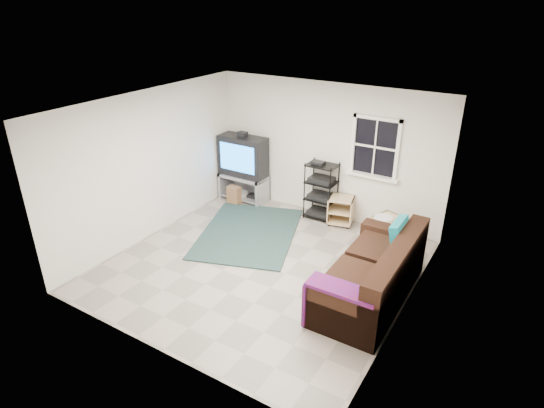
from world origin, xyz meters
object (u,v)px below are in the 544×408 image
Objects in this scene: av_rack at (321,194)px; tv_unit at (244,163)px; side_table_left at (341,209)px; side_table_right at (389,228)px; sofa at (373,276)px.

tv_unit is at bearing -178.50° from av_rack.
side_table_left is at bearing 2.29° from av_rack.
tv_unit is 2.55× the size of side_table_right.
tv_unit is 2.28m from side_table_left.
av_rack is 2.65m from sofa.
side_table_left is at bearing 124.37° from sofa.
sofa is (0.32, -1.67, 0.07)m from side_table_right.
tv_unit reaches higher than sofa.
side_table_left is at bearing 1.66° from tv_unit.
tv_unit is 1.81m from av_rack.
side_table_right is 1.70m from sofa.
av_rack is 2.11× the size of side_table_left.
av_rack is at bearing 169.06° from side_table_right.
side_table_right is at bearing -10.94° from av_rack.
side_table_left is (2.21, 0.06, -0.53)m from tv_unit.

